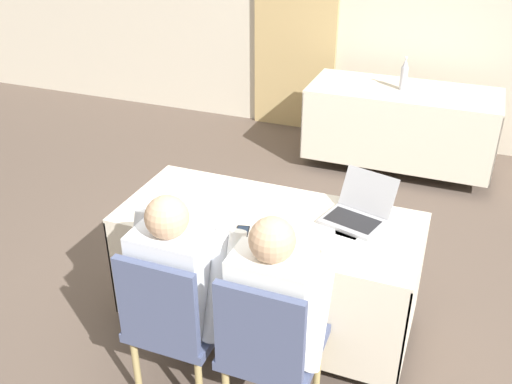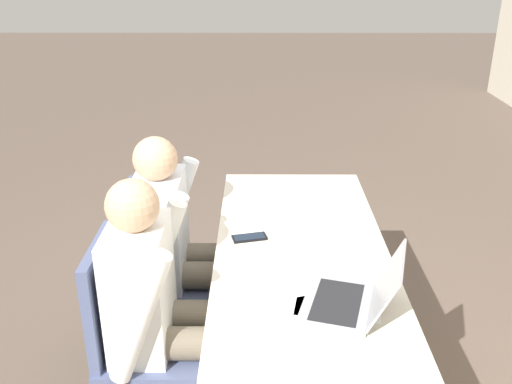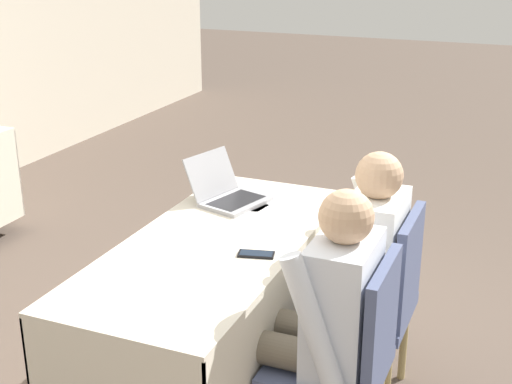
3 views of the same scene
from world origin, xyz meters
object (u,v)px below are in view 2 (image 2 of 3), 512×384
at_px(chair_near_left, 158,269).
at_px(person_checkered_shirt, 177,239).
at_px(cell_phone, 249,238).
at_px(chair_near_right, 138,333).
at_px(person_white_shirt, 161,299).
at_px(laptop, 351,298).

distance_m(chair_near_left, person_checkered_shirt, 0.19).
xyz_separation_m(cell_phone, chair_near_right, (0.31, -0.45, -0.27)).
height_order(cell_phone, person_checkered_shirt, person_checkered_shirt).
relative_size(cell_phone, chair_near_left, 0.18).
bearing_deg(person_white_shirt, chair_near_left, 11.78).
bearing_deg(chair_near_right, chair_near_left, 0.00).
bearing_deg(cell_phone, chair_near_right, -68.86).
height_order(laptop, person_checkered_shirt, person_checkered_shirt).
bearing_deg(chair_near_left, chair_near_right, -180.00).
distance_m(chair_near_right, person_white_shirt, 0.19).
bearing_deg(chair_near_right, laptop, -104.19).
height_order(laptop, person_white_shirt, person_white_shirt).
height_order(laptop, cell_phone, laptop).
distance_m(laptop, person_checkered_shirt, 1.00).
distance_m(cell_phone, chair_near_right, 0.61).
relative_size(laptop, chair_near_left, 0.44).
distance_m(chair_near_left, chair_near_right, 0.49).
bearing_deg(person_white_shirt, chair_near_right, 90.00).
distance_m(chair_near_left, person_white_shirt, 0.53).
height_order(chair_near_left, person_white_shirt, person_white_shirt).
xyz_separation_m(laptop, chair_near_left, (-0.70, -0.81, -0.31)).
height_order(chair_near_left, person_checkered_shirt, person_checkered_shirt).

